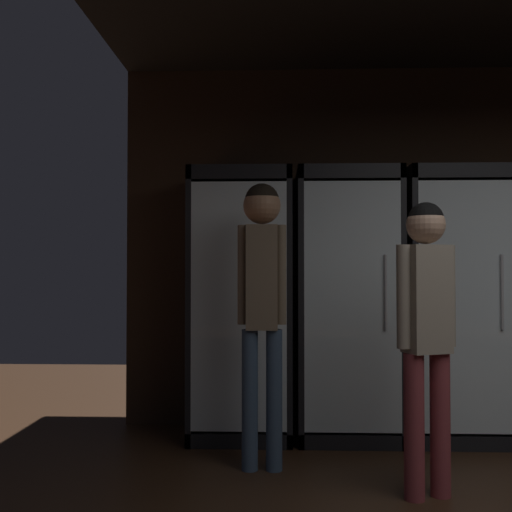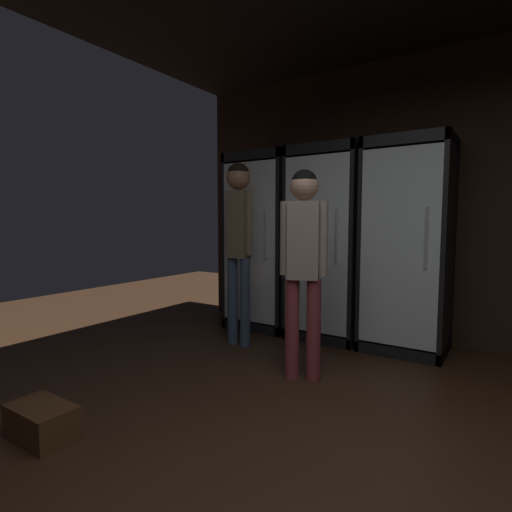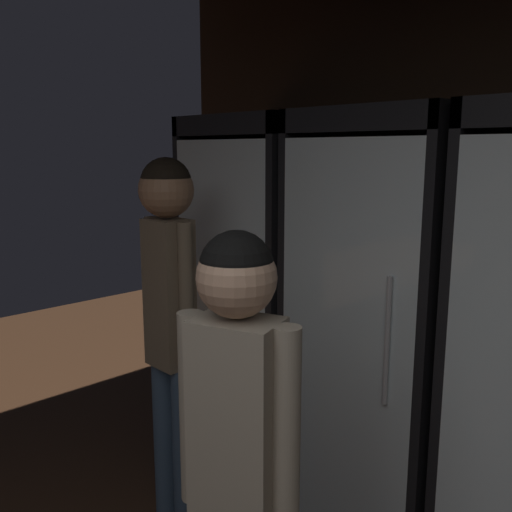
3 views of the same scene
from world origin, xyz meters
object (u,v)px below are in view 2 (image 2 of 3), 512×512
shopper_far (238,229)px  shopper_near (304,252)px  cooler_far_left (266,244)px  cooler_center (408,249)px  wine_crate_floor (42,422)px  cooler_left (330,246)px

shopper_far → shopper_near: bearing=-24.8°
cooler_far_left → shopper_far: size_ratio=1.11×
cooler_far_left → cooler_center: size_ratio=1.00×
cooler_center → wine_crate_floor: cooler_center is taller
cooler_far_left → cooler_left: same height
wine_crate_floor → shopper_far: bearing=91.8°
cooler_far_left → shopper_far: (0.17, -0.77, 0.19)m
cooler_far_left → shopper_near: cooler_far_left is taller
cooler_left → wine_crate_floor: 2.90m
cooler_left → shopper_far: 1.00m
shopper_far → cooler_left: bearing=52.1°
cooler_far_left → wine_crate_floor: size_ratio=4.97×
cooler_left → cooler_center: bearing=0.0°
cooler_left → shopper_far: cooler_left is taller
shopper_near → wine_crate_floor: shopper_near is taller
cooler_far_left → shopper_near: (1.06, -1.18, 0.03)m
cooler_center → cooler_left: bearing=-180.0°
shopper_far → wine_crate_floor: 2.21m
shopper_near → shopper_far: size_ratio=0.90×
wine_crate_floor → cooler_left: bearing=78.8°
shopper_near → cooler_far_left: bearing=131.9°
cooler_left → wine_crate_floor: size_ratio=4.97×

